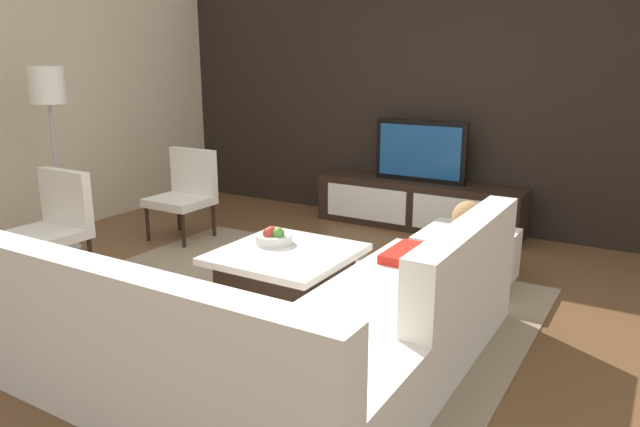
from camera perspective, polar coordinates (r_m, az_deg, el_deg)
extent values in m
plane|color=brown|center=(4.30, -2.87, -8.99)|extent=(14.00, 14.00, 0.00)
cube|color=black|center=(6.37, 10.90, 11.49)|extent=(6.40, 0.12, 2.80)
cube|color=beige|center=(6.43, -26.76, 10.24)|extent=(0.12, 5.20, 2.80)
cube|color=gray|center=(4.35, -3.98, -8.65)|extent=(3.43, 2.68, 0.01)
cube|color=black|center=(6.26, 9.44, 0.83)|extent=(2.16, 0.44, 0.50)
cube|color=white|center=(6.25, 4.42, 0.98)|extent=(0.92, 0.01, 0.35)
cube|color=white|center=(5.89, 13.10, -0.23)|extent=(0.92, 0.01, 0.35)
cube|color=black|center=(6.15, 9.66, 5.95)|extent=(0.97, 0.05, 0.63)
cube|color=#194C8C|center=(6.12, 9.56, 5.92)|extent=(0.87, 0.01, 0.53)
cube|color=white|center=(3.19, -13.30, -14.01)|extent=(2.36, 0.85, 0.43)
cube|color=white|center=(2.81, -18.60, -9.01)|extent=(2.36, 0.18, 0.41)
cube|color=white|center=(3.71, 8.58, -9.52)|extent=(0.85, 1.52, 0.43)
cube|color=white|center=(3.46, 13.98, -4.18)|extent=(0.18, 1.52, 0.41)
cube|color=red|center=(3.56, -21.87, -5.89)|extent=(0.36, 0.20, 0.22)
cube|color=red|center=(3.95, 10.86, -4.26)|extent=(0.60, 0.44, 0.06)
cube|color=black|center=(4.37, -3.26, -6.28)|extent=(0.74, 0.77, 0.33)
cube|color=white|center=(4.31, -3.30, -3.92)|extent=(0.93, 0.96, 0.05)
cylinder|color=black|center=(5.28, -28.12, -4.02)|extent=(0.04, 0.04, 0.38)
cylinder|color=black|center=(4.90, -25.23, -5.07)|extent=(0.04, 0.04, 0.38)
cylinder|color=black|center=(5.50, -24.34, -2.90)|extent=(0.04, 0.04, 0.38)
cylinder|color=black|center=(5.13, -21.29, -3.80)|extent=(0.04, 0.04, 0.38)
cube|color=white|center=(5.14, -24.98, -1.91)|extent=(0.55, 0.51, 0.08)
cube|color=white|center=(5.20, -23.37, 1.45)|extent=(0.55, 0.08, 0.45)
cylinder|color=#A5A5AA|center=(6.02, -23.35, -3.11)|extent=(0.28, 0.28, 0.02)
cylinder|color=#A5A5AA|center=(5.86, -24.01, 3.18)|extent=(0.03, 0.03, 1.32)
cylinder|color=white|center=(5.77, -24.87, 11.19)|extent=(0.30, 0.30, 0.32)
cube|color=white|center=(4.86, 13.91, -4.09)|extent=(0.70, 0.70, 0.40)
cylinder|color=silver|center=(4.46, -4.50, -2.45)|extent=(0.28, 0.28, 0.07)
sphere|color=#4C8C33|center=(4.41, -4.05, -1.95)|extent=(0.09, 0.09, 0.09)
sphere|color=gold|center=(4.48, -4.08, -1.72)|extent=(0.07, 0.07, 0.07)
sphere|color=#B23326|center=(4.46, -4.73, -1.77)|extent=(0.09, 0.09, 0.09)
sphere|color=#B23326|center=(4.42, -5.00, -1.93)|extent=(0.09, 0.09, 0.09)
cylinder|color=black|center=(6.00, -16.34, -0.77)|extent=(0.04, 0.04, 0.38)
cylinder|color=black|center=(5.67, -13.08, -1.44)|extent=(0.04, 0.04, 0.38)
cylinder|color=black|center=(6.28, -13.49, 0.12)|extent=(0.04, 0.04, 0.38)
cylinder|color=black|center=(5.97, -10.23, -0.47)|extent=(0.04, 0.04, 0.38)
cube|color=white|center=(5.93, -13.40, 1.15)|extent=(0.55, 0.51, 0.08)
cube|color=white|center=(6.02, -12.13, 4.02)|extent=(0.55, 0.08, 0.45)
sphere|color=#AD8451|center=(4.76, 14.15, -0.34)|extent=(0.26, 0.26, 0.26)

